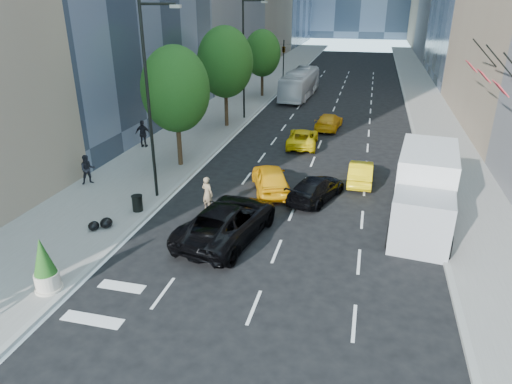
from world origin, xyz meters
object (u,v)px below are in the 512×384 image
(city_bus, at_px, (300,84))
(planter_shrub, at_px, (44,266))
(trash_can, at_px, (137,204))
(skateboarder, at_px, (207,196))
(black_sedan_lincoln, at_px, (228,221))
(black_sedan_mercedes, at_px, (316,189))
(box_truck, at_px, (425,189))

(city_bus, height_order, planter_shrub, city_bus)
(city_bus, xyz_separation_m, trash_can, (-3.40, -30.83, -0.91))
(skateboarder, distance_m, black_sedan_lincoln, 2.93)
(planter_shrub, bearing_deg, skateboarder, 66.97)
(skateboarder, distance_m, planter_shrub, 8.70)
(black_sedan_lincoln, xyz_separation_m, black_sedan_mercedes, (3.36, 5.21, -0.21))
(black_sedan_mercedes, bearing_deg, skateboarder, 48.57)
(planter_shrub, bearing_deg, city_bus, 84.86)
(black_sedan_lincoln, xyz_separation_m, box_truck, (8.65, 3.75, 0.90))
(black_sedan_lincoln, bearing_deg, box_truck, -145.92)
(skateboarder, relative_size, planter_shrub, 0.84)
(black_sedan_mercedes, distance_m, trash_can, 9.39)
(skateboarder, height_order, black_sedan_mercedes, skateboarder)
(skateboarder, height_order, city_bus, city_bus)
(skateboarder, height_order, trash_can, skateboarder)
(box_truck, xyz_separation_m, planter_shrub, (-13.84, -9.42, -0.58))
(skateboarder, xyz_separation_m, black_sedan_lincoln, (1.79, -2.33, -0.05))
(black_sedan_lincoln, bearing_deg, planter_shrub, 58.19)
(skateboarder, bearing_deg, black_sedan_mercedes, -128.60)
(black_sedan_lincoln, bearing_deg, black_sedan_mercedes, -112.16)
(trash_can, bearing_deg, black_sedan_lincoln, -14.26)
(trash_can, bearing_deg, black_sedan_mercedes, 24.50)
(black_sedan_lincoln, height_order, box_truck, box_truck)
(skateboarder, xyz_separation_m, black_sedan_mercedes, (5.14, 2.88, -0.26))
(city_bus, relative_size, trash_can, 13.34)
(black_sedan_mercedes, distance_m, city_bus, 27.44)
(black_sedan_mercedes, xyz_separation_m, planter_shrub, (-8.54, -10.88, 0.53))
(black_sedan_lincoln, height_order, planter_shrub, planter_shrub)
(skateboarder, bearing_deg, black_sedan_lincoln, 149.65)
(skateboarder, bearing_deg, planter_shrub, 89.09)
(black_sedan_lincoln, distance_m, trash_can, 5.36)
(black_sedan_lincoln, relative_size, black_sedan_mercedes, 1.38)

